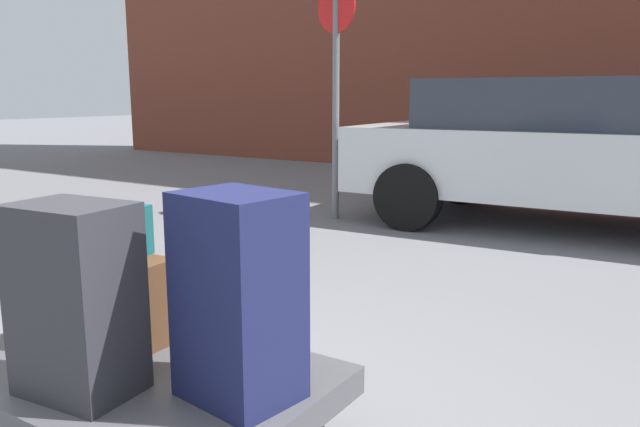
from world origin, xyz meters
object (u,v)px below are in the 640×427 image
(suitcase_charcoal_rear_left, at_px, (76,300))
(luggage_cart, at_px, (136,384))
(duffel_bag_teal_topmost_pile, at_px, (88,232))
(no_parking_sign, at_px, (336,75))
(parked_car, at_px, (577,150))
(duffel_bag_brown_stacked_top, at_px, (93,298))
(suitcase_navy_front_left, at_px, (238,297))

(suitcase_charcoal_rear_left, bearing_deg, luggage_cart, 86.07)
(duffel_bag_teal_topmost_pile, bearing_deg, no_parking_sign, 94.82)
(duffel_bag_teal_topmost_pile, xyz_separation_m, parked_car, (0.83, 4.84, -0.00))
(duffel_bag_teal_topmost_pile, distance_m, parked_car, 4.91)
(luggage_cart, height_order, duffel_bag_brown_stacked_top, duffel_bag_brown_stacked_top)
(luggage_cart, xyz_separation_m, suitcase_navy_front_left, (0.45, 0.03, 0.39))
(luggage_cart, height_order, suitcase_navy_front_left, suitcase_navy_front_left)
(suitcase_navy_front_left, distance_m, duffel_bag_teal_topmost_pile, 0.79)
(suitcase_charcoal_rear_left, xyz_separation_m, parked_car, (0.50, 5.15, 0.12))
(suitcase_charcoal_rear_left, relative_size, no_parking_sign, 0.26)
(suitcase_navy_front_left, distance_m, suitcase_charcoal_rear_left, 0.51)
(suitcase_charcoal_rear_left, height_order, no_parking_sign, no_parking_sign)
(suitcase_navy_front_left, relative_size, no_parking_sign, 0.27)
(suitcase_navy_front_left, xyz_separation_m, parked_car, (0.05, 4.90, 0.10))
(suitcase_charcoal_rear_left, height_order, duffel_bag_teal_topmost_pile, suitcase_charcoal_rear_left)
(suitcase_navy_front_left, bearing_deg, duffel_bag_brown_stacked_top, -175.91)
(duffel_bag_brown_stacked_top, xyz_separation_m, no_parking_sign, (-1.35, 4.01, 0.96))
(suitcase_navy_front_left, distance_m, parked_car, 4.90)
(luggage_cart, height_order, parked_car, parked_car)
(duffel_bag_brown_stacked_top, distance_m, suitcase_charcoal_rear_left, 0.47)
(luggage_cart, bearing_deg, parked_car, 84.19)
(duffel_bag_brown_stacked_top, relative_size, duffel_bag_teal_topmost_pile, 1.51)
(parked_car, bearing_deg, duffel_bag_brown_stacked_top, -99.68)
(luggage_cart, distance_m, suitcase_navy_front_left, 0.60)
(suitcase_navy_front_left, bearing_deg, suitcase_charcoal_rear_left, -142.82)
(luggage_cart, bearing_deg, no_parking_sign, 112.20)
(duffel_bag_teal_topmost_pile, height_order, no_parking_sign, no_parking_sign)
(duffel_bag_teal_topmost_pile, xyz_separation_m, no_parking_sign, (-1.35, 4.01, 0.70))
(no_parking_sign, bearing_deg, parked_car, 20.88)
(duffel_bag_brown_stacked_top, bearing_deg, suitcase_navy_front_left, -6.60)
(parked_car, bearing_deg, suitcase_navy_front_left, -90.56)
(duffel_bag_teal_topmost_pile, bearing_deg, duffel_bag_brown_stacked_top, 0.00)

